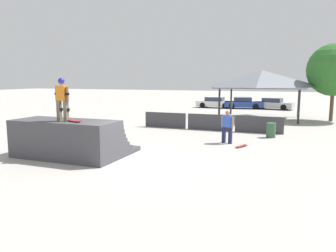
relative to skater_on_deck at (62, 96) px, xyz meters
The scene contains 13 objects.
ground_plane 4.13m from the skater_on_deck, 13.69° to the left, with size 160.00×160.00×0.00m, color #ADA8A0.
quarter_pipe_ramp 2.00m from the skater_on_deck, 102.97° to the left, with size 4.61×3.42×1.62m.
skater_on_deck is the anchor object (origin of this frame).
skateboard_on_deck 1.15m from the skater_on_deck, ahead, with size 0.85×0.49×0.09m.
bystander_walking 8.37m from the skater_on_deck, 46.32° to the left, with size 0.69×0.35×1.73m.
skateboard_on_ground 8.74m from the skater_on_deck, 38.46° to the left, with size 0.54×0.79×0.09m.
barrier_fence 10.80m from the skater_on_deck, 69.43° to the left, with size 9.24×0.12×1.05m.
pavilion_shelter 18.71m from the skater_on_deck, 70.70° to the left, with size 7.02×6.00×4.06m.
tree_beside_pavilion 21.40m from the skater_on_deck, 57.11° to the left, with size 4.11×4.11×6.11m.
trash_bin 11.69m from the skater_on_deck, 47.98° to the left, with size 0.52×0.52×0.85m, color #385B3D.
parked_car_white 26.71m from the skater_on_deck, 89.61° to the left, with size 4.44×1.88×1.27m.
parked_car_blue 27.08m from the skater_on_deck, 82.79° to the left, with size 4.47×2.41×1.27m.
parked_car_silver 27.96m from the skater_on_deck, 76.32° to the left, with size 4.55×2.53×1.27m.
Camera 1 is at (5.84, -11.66, 3.35)m, focal length 35.00 mm.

